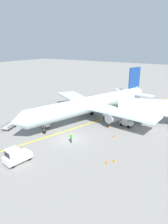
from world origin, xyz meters
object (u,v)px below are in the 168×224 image
(jet_bridge, at_px, (156,107))
(belt_loader_forward_hold, at_px, (45,121))
(safety_cone_wingtip_left, at_px, (96,115))
(airliner, at_px, (94,104))
(pushback_tug, at_px, (16,156))
(baggage_cart_loaded, at_px, (9,126))
(safety_cone_tail_area, at_px, (114,160))
(ground_crew_marshaller, at_px, (71,138))
(safety_cone_nose_left, at_px, (107,162))
(safety_cone_nose_right, at_px, (110,126))
(baggage_tug_near_wing, at_px, (126,122))
(safety_cone_wingtip_right, at_px, (114,136))

(jet_bridge, height_order, belt_loader_forward_hold, jet_bridge)
(belt_loader_forward_hold, relative_size, safety_cone_wingtip_left, 10.64)
(airliner, distance_m, pushback_tug, 20.68)
(baggage_cart_loaded, relative_size, safety_cone_tail_area, 8.70)
(safety_cone_tail_area, bearing_deg, ground_crew_marshaller, 171.08)
(safety_cone_nose_left, xyz_separation_m, safety_cone_wingtip_left, (-10.79, 15.57, 0.00))
(airliner, height_order, safety_cone_nose_right, airliner)
(baggage_tug_near_wing, bearing_deg, jet_bridge, 43.59)
(jet_bridge, relative_size, belt_loader_forward_hold, 2.77)
(pushback_tug, relative_size, baggage_cart_loaded, 1.00)
(airliner, height_order, safety_cone_nose_left, airliner)
(airliner, height_order, safety_cone_tail_area, airliner)
(safety_cone_nose_right, relative_size, safety_cone_tail_area, 1.00)
(safety_cone_wingtip_right, relative_size, safety_cone_tail_area, 1.00)
(safety_cone_nose_right, distance_m, safety_cone_tail_area, 12.19)
(belt_loader_forward_hold, bearing_deg, pushback_tug, -62.44)
(jet_bridge, height_order, safety_cone_nose_left, jet_bridge)
(safety_cone_wingtip_right, bearing_deg, safety_cone_nose_left, -70.94)
(belt_loader_forward_hold, relative_size, ground_crew_marshaller, 2.75)
(belt_loader_forward_hold, height_order, safety_cone_nose_right, belt_loader_forward_hold)
(belt_loader_forward_hold, xyz_separation_m, safety_cone_wingtip_left, (5.89, 10.12, -0.56))
(baggage_tug_near_wing, relative_size, safety_cone_wingtip_left, 5.82)
(airliner, xyz_separation_m, ground_crew_marshaller, (2.69, -11.72, -2.51))
(baggage_cart_loaded, height_order, safety_cone_tail_area, baggage_cart_loaded)
(pushback_tug, height_order, baggage_tug_near_wing, pushback_tug)
(safety_cone_tail_area, bearing_deg, baggage_cart_loaded, -178.60)
(safety_cone_nose_left, bearing_deg, safety_cone_tail_area, 52.00)
(airliner, distance_m, baggage_cart_loaded, 17.56)
(baggage_tug_near_wing, distance_m, safety_cone_wingtip_right, 5.92)
(baggage_cart_loaded, bearing_deg, safety_cone_wingtip_left, 55.72)
(jet_bridge, relative_size, safety_cone_nose_left, 29.47)
(safety_cone_wingtip_left, height_order, safety_cone_wingtip_right, same)
(pushback_tug, relative_size, safety_cone_nose_left, 8.74)
(safety_cone_nose_right, height_order, safety_cone_wingtip_right, same)
(baggage_tug_near_wing, distance_m, safety_cone_tail_area, 13.56)
(belt_loader_forward_hold, distance_m, safety_cone_tail_area, 17.98)
(baggage_tug_near_wing, bearing_deg, belt_loader_forward_hold, -148.19)
(safety_cone_nose_right, bearing_deg, pushback_tug, -105.71)
(baggage_tug_near_wing, relative_size, safety_cone_wingtip_right, 5.82)
(airliner, bearing_deg, belt_loader_forward_hold, -126.43)
(safety_cone_nose_right, bearing_deg, baggage_cart_loaded, -144.89)
(airliner, height_order, pushback_tug, airliner)
(baggage_tug_near_wing, distance_m, safety_cone_nose_left, 14.27)
(belt_loader_forward_hold, xyz_separation_m, safety_cone_nose_left, (16.68, -5.45, -0.56))
(jet_bridge, height_order, baggage_cart_loaded, jet_bridge)
(pushback_tug, bearing_deg, belt_loader_forward_hold, 117.56)
(ground_crew_marshaller, bearing_deg, safety_cone_tail_area, -8.92)
(safety_cone_wingtip_right, bearing_deg, ground_crew_marshaller, -130.26)
(airliner, bearing_deg, baggage_cart_loaded, -128.34)
(ground_crew_marshaller, relative_size, safety_cone_wingtip_right, 3.86)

